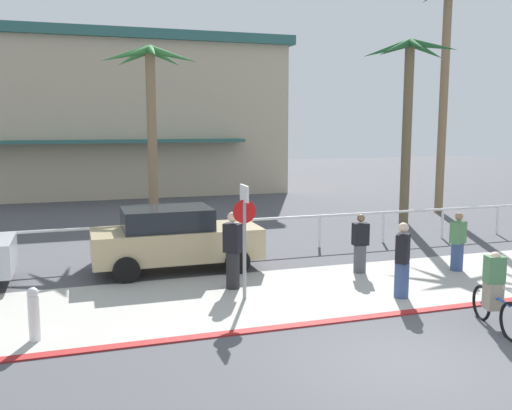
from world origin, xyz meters
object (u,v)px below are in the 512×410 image
at_px(palm_tree_3, 446,44).
at_px(pedestrian_3, 458,245).
at_px(pedestrian_0, 402,263).
at_px(pedestrian_1, 360,246).
at_px(palm_tree_2, 408,86).
at_px(stop_sign_bike_lane, 244,225).
at_px(pedestrian_2, 233,253).
at_px(cyclist_blue_0, 494,292).
at_px(bollard_0, 34,314).
at_px(car_tan_1, 175,238).
at_px(palm_tree_1, 152,88).

bearing_deg(palm_tree_3, pedestrian_3, -123.17).
relative_size(palm_tree_3, pedestrian_0, 5.66).
bearing_deg(palm_tree_3, pedestrian_1, -135.58).
relative_size(palm_tree_2, pedestrian_0, 4.09).
bearing_deg(stop_sign_bike_lane, pedestrian_2, 92.04).
relative_size(cyclist_blue_0, pedestrian_1, 1.14).
xyz_separation_m(bollard_0, palm_tree_3, (16.00, 10.43, 6.67)).
bearing_deg(stop_sign_bike_lane, car_tan_1, 108.88).
height_order(stop_sign_bike_lane, cyclist_blue_0, stop_sign_bike_lane).
xyz_separation_m(stop_sign_bike_lane, pedestrian_3, (6.06, 0.60, -0.96)).
distance_m(palm_tree_3, pedestrian_1, 13.18).
bearing_deg(palm_tree_3, car_tan_1, -153.91).
distance_m(car_tan_1, pedestrian_3, 7.49).
relative_size(bollard_0, pedestrian_3, 0.64).
height_order(palm_tree_2, cyclist_blue_0, palm_tree_2).
xyz_separation_m(palm_tree_3, car_tan_1, (-12.74, -6.24, -6.32)).
bearing_deg(pedestrian_3, pedestrian_1, 166.29).
bearing_deg(pedestrian_3, cyclist_blue_0, -118.49).
xyz_separation_m(bollard_0, pedestrian_0, (7.65, 0.18, 0.28)).
bearing_deg(bollard_0, pedestrian_3, 9.75).
height_order(car_tan_1, pedestrian_3, car_tan_1).
xyz_separation_m(stop_sign_bike_lane, pedestrian_2, (-0.03, 0.85, -0.81)).
relative_size(palm_tree_2, pedestrian_2, 3.82).
distance_m(palm_tree_3, car_tan_1, 15.53).
bearing_deg(palm_tree_2, cyclist_blue_0, -114.05).
bearing_deg(palm_tree_1, pedestrian_3, -53.88).
distance_m(palm_tree_1, pedestrian_0, 12.27).
relative_size(pedestrian_1, pedestrian_2, 0.85).
height_order(stop_sign_bike_lane, pedestrian_0, stop_sign_bike_lane).
height_order(palm_tree_3, cyclist_blue_0, palm_tree_3).
xyz_separation_m(car_tan_1, pedestrian_0, (4.39, -4.01, -0.07)).
relative_size(stop_sign_bike_lane, pedestrian_1, 1.64).
bearing_deg(pedestrian_1, bollard_0, -162.93).
xyz_separation_m(cyclist_blue_0, pedestrian_0, (-0.68, 2.12, 0.10)).
distance_m(pedestrian_0, pedestrian_2, 3.86).
height_order(pedestrian_1, pedestrian_3, pedestrian_3).
bearing_deg(pedestrian_0, stop_sign_bike_lane, 163.48).
distance_m(bollard_0, cyclist_blue_0, 8.55).
xyz_separation_m(palm_tree_2, pedestrian_2, (-8.72, -6.46, -4.41)).
bearing_deg(pedestrian_2, palm_tree_1, 93.79).
distance_m(car_tan_1, cyclist_blue_0, 7.96).
bearing_deg(pedestrian_2, palm_tree_3, 35.58).
relative_size(pedestrian_0, pedestrian_2, 0.93).
bearing_deg(palm_tree_2, stop_sign_bike_lane, -139.94).
bearing_deg(cyclist_blue_0, palm_tree_3, 58.19).
bearing_deg(pedestrian_0, bollard_0, -178.66).
bearing_deg(bollard_0, stop_sign_bike_lane, 15.35).
distance_m(bollard_0, pedestrian_3, 10.49).
relative_size(car_tan_1, pedestrian_3, 2.80).
relative_size(palm_tree_1, pedestrian_0, 3.90).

